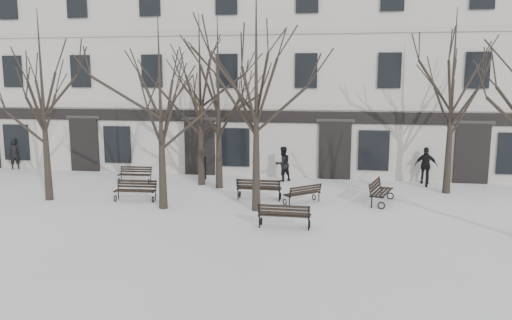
% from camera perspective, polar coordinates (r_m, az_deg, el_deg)
% --- Properties ---
extents(ground, '(100.00, 100.00, 0.00)m').
position_cam_1_polar(ground, '(18.21, -2.56, -6.68)').
color(ground, white).
rests_on(ground, ground).
extents(building, '(40.40, 10.20, 11.40)m').
position_cam_1_polar(building, '(30.31, 2.56, 10.23)').
color(building, '#BBB6AD').
rests_on(building, ground).
extents(tree_0, '(5.42, 5.42, 7.75)m').
position_cam_1_polar(tree_0, '(22.11, -23.29, 8.11)').
color(tree_0, black).
rests_on(tree_0, ground).
extents(tree_1, '(5.14, 5.14, 7.34)m').
position_cam_1_polar(tree_1, '(19.28, -10.92, 7.87)').
color(tree_1, black).
rests_on(tree_1, ground).
extents(tree_2, '(5.93, 5.93, 8.47)m').
position_cam_1_polar(tree_2, '(18.62, 0.02, 10.17)').
color(tree_2, black).
rests_on(tree_2, ground).
extents(tree_4, '(5.54, 5.54, 7.92)m').
position_cam_1_polar(tree_4, '(23.48, -6.43, 9.09)').
color(tree_4, black).
rests_on(tree_4, ground).
extents(tree_5, '(5.40, 5.40, 7.71)m').
position_cam_1_polar(tree_5, '(22.70, -4.36, 8.78)').
color(tree_5, black).
rests_on(tree_5, ground).
extents(tree_6, '(5.58, 5.58, 7.96)m').
position_cam_1_polar(tree_6, '(23.17, 21.59, 8.57)').
color(tree_6, black).
rests_on(tree_6, ground).
extents(bench_0, '(1.72, 0.72, 0.85)m').
position_cam_1_polar(bench_0, '(21.26, -13.58, -3.33)').
color(bench_0, black).
rests_on(bench_0, ground).
extents(bench_1, '(1.85, 0.68, 0.92)m').
position_cam_1_polar(bench_1, '(20.79, 0.34, -3.23)').
color(bench_1, black).
rests_on(bench_1, ground).
extents(bench_2, '(1.77, 0.68, 0.89)m').
position_cam_1_polar(bench_2, '(16.91, 3.26, -6.25)').
color(bench_2, black).
rests_on(bench_2, ground).
extents(bench_3, '(1.61, 0.66, 0.80)m').
position_cam_1_polar(bench_3, '(24.92, -13.66, -1.57)').
color(bench_3, black).
rests_on(bench_3, ground).
extents(bench_4, '(1.53, 1.46, 0.80)m').
position_cam_1_polar(bench_4, '(20.30, 5.39, -3.78)').
color(bench_4, black).
rests_on(bench_4, ground).
extents(bench_5, '(1.17, 1.97, 0.95)m').
position_cam_1_polar(bench_5, '(20.81, 13.98, -3.47)').
color(bench_5, black).
rests_on(bench_5, ground).
extents(bollard_a, '(0.15, 0.15, 1.16)m').
position_cam_1_polar(bollard_a, '(25.14, -5.86, -0.82)').
color(bollard_a, black).
rests_on(bollard_a, ground).
extents(bollard_b, '(0.13, 0.13, 1.04)m').
position_cam_1_polar(bollard_b, '(24.55, 18.95, -1.68)').
color(bollard_b, black).
rests_on(bollard_b, ground).
extents(pedestrian_a, '(0.74, 0.70, 1.70)m').
position_cam_1_polar(pedestrian_a, '(31.05, -25.74, -0.93)').
color(pedestrian_a, black).
rests_on(pedestrian_a, ground).
extents(pedestrian_b, '(1.06, 1.05, 1.73)m').
position_cam_1_polar(pedestrian_b, '(24.73, 3.05, -2.42)').
color(pedestrian_b, black).
rests_on(pedestrian_b, ground).
extents(pedestrian_c, '(1.07, 0.52, 1.78)m').
position_cam_1_polar(pedestrian_c, '(25.43, 18.74, -2.58)').
color(pedestrian_c, black).
rests_on(pedestrian_c, ground).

